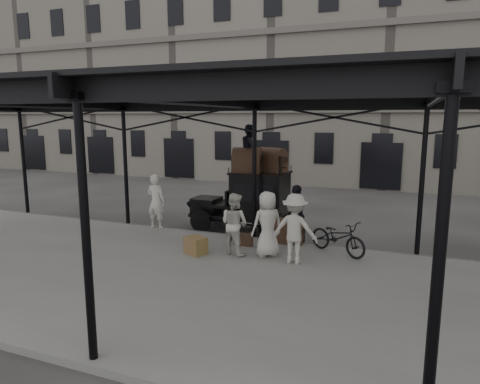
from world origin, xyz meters
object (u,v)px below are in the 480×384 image
object	(u,v)px
taxi	(252,199)
bicycle	(338,237)
porter_left	(156,201)
steamer_trunk_roof_near	(247,162)
steamer_trunk_platform	(289,232)
porter_official	(296,214)

from	to	relation	value
taxi	bicycle	xyz separation A→B (m)	(3.33, -1.86, -0.56)
porter_left	steamer_trunk_roof_near	xyz separation A→B (m)	(3.06, 1.04, 1.41)
taxi	bicycle	distance (m)	3.86
taxi	porter_left	distance (m)	3.40
steamer_trunk_roof_near	steamer_trunk_platform	bearing A→B (deg)	-37.73
porter_official	steamer_trunk_platform	distance (m)	0.63
steamer_trunk_roof_near	steamer_trunk_platform	distance (m)	2.94
porter_left	steamer_trunk_platform	size ratio (longest dim) A/B	2.16
taxi	porter_official	world-z (taller)	taxi
steamer_trunk_roof_near	bicycle	bearing A→B (deg)	-32.72
bicycle	steamer_trunk_platform	xyz separation A→B (m)	(-1.60, 0.55, -0.17)
porter_official	bicycle	xyz separation A→B (m)	(1.39, -0.57, -0.43)
steamer_trunk_roof_near	steamer_trunk_platform	world-z (taller)	steamer_trunk_roof_near
taxi	porter_left	world-z (taller)	taxi
porter_left	taxi	bearing A→B (deg)	-154.63
taxi	porter_official	bearing A→B (deg)	-33.60
taxi	porter_official	distance (m)	2.34
bicycle	steamer_trunk_roof_near	distance (m)	4.22
porter_left	steamer_trunk_platform	bearing A→B (deg)	-177.20
taxi	bicycle	bearing A→B (deg)	-29.26
porter_official	steamer_trunk_roof_near	world-z (taller)	steamer_trunk_roof_near
porter_left	bicycle	size ratio (longest dim) A/B	1.03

